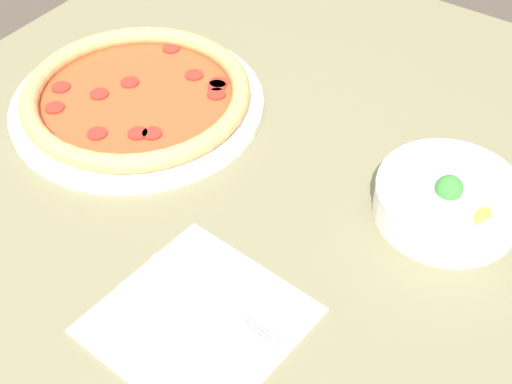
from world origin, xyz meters
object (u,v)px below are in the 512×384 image
bowl (449,198)px  pizza (136,98)px  knife (178,330)px  fork (214,298)px

bowl → pizza: bearing=-83.3°
bowl → knife: (0.31, -0.16, -0.02)m
bowl → fork: bearing=-30.2°
pizza → fork: 0.36m
knife → bowl: bearing=69.0°
fork → knife: size_ratio=0.96×
bowl → fork: bowl is taller
pizza → bowl: bearing=96.7°
pizza → bowl: size_ratio=2.03×
pizza → knife: 0.38m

